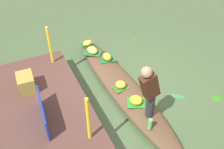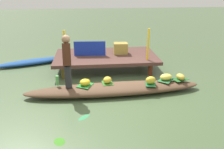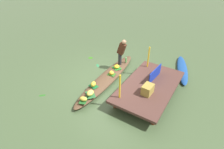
{
  "view_description": "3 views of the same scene",
  "coord_description": "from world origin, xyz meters",
  "px_view_note": "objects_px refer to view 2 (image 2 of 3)",
  "views": [
    {
      "loc": [
        -3.79,
        2.04,
        3.99
      ],
      "look_at": [
        0.02,
        0.23,
        0.53
      ],
      "focal_mm": 40.09,
      "sensor_mm": 36.0,
      "label": 1
    },
    {
      "loc": [
        -0.6,
        -5.36,
        2.64
      ],
      "look_at": [
        -0.02,
        0.32,
        0.39
      ],
      "focal_mm": 38.02,
      "sensor_mm": 36.0,
      "label": 2
    },
    {
      "loc": [
        5.38,
        3.63,
        4.7
      ],
      "look_at": [
        0.18,
        0.34,
        0.52
      ],
      "focal_mm": 29.74,
      "sensor_mm": 36.0,
      "label": 3
    }
  ],
  "objects_px": {
    "vendor_person": "(67,59)",
    "produce_crate": "(121,48)",
    "banana_bunch_1": "(85,82)",
    "vendor_boat": "(114,89)",
    "market_banner": "(90,49)",
    "banana_bunch_3": "(151,80)",
    "banana_bunch_0": "(181,77)",
    "banana_bunch_2": "(107,80)",
    "moored_boat": "(34,62)",
    "water_bottle": "(57,80)",
    "banana_bunch_4": "(166,77)"
  },
  "relations": [
    {
      "from": "banana_bunch_0",
      "to": "banana_bunch_3",
      "type": "height_order",
      "value": "banana_bunch_3"
    },
    {
      "from": "vendor_boat",
      "to": "moored_boat",
      "type": "distance_m",
      "value": 3.53
    },
    {
      "from": "water_bottle",
      "to": "market_banner",
      "type": "xyz_separation_m",
      "value": [
        0.83,
        1.73,
        0.32
      ]
    },
    {
      "from": "moored_boat",
      "to": "banana_bunch_2",
      "type": "distance_m",
      "value": 3.35
    },
    {
      "from": "moored_boat",
      "to": "water_bottle",
      "type": "distance_m",
      "value": 2.64
    },
    {
      "from": "banana_bunch_1",
      "to": "produce_crate",
      "type": "relative_size",
      "value": 0.6
    },
    {
      "from": "banana_bunch_4",
      "to": "water_bottle",
      "type": "height_order",
      "value": "water_bottle"
    },
    {
      "from": "moored_boat",
      "to": "banana_bunch_1",
      "type": "relative_size",
      "value": 9.55
    },
    {
      "from": "banana_bunch_3",
      "to": "market_banner",
      "type": "bearing_deg",
      "value": 127.62
    },
    {
      "from": "produce_crate",
      "to": "banana_bunch_0",
      "type": "bearing_deg",
      "value": -53.99
    },
    {
      "from": "banana_bunch_3",
      "to": "market_banner",
      "type": "height_order",
      "value": "market_banner"
    },
    {
      "from": "vendor_boat",
      "to": "moored_boat",
      "type": "height_order",
      "value": "vendor_boat"
    },
    {
      "from": "produce_crate",
      "to": "banana_bunch_1",
      "type": "bearing_deg",
      "value": -120.45
    },
    {
      "from": "moored_boat",
      "to": "banana_bunch_4",
      "type": "relative_size",
      "value": 7.93
    },
    {
      "from": "banana_bunch_1",
      "to": "banana_bunch_2",
      "type": "relative_size",
      "value": 1.15
    },
    {
      "from": "banana_bunch_1",
      "to": "produce_crate",
      "type": "xyz_separation_m",
      "value": [
        1.15,
        1.95,
        0.3
      ]
    },
    {
      "from": "banana_bunch_0",
      "to": "vendor_person",
      "type": "distance_m",
      "value": 2.94
    },
    {
      "from": "vendor_boat",
      "to": "banana_bunch_3",
      "type": "bearing_deg",
      "value": -5.53
    },
    {
      "from": "vendor_person",
      "to": "market_banner",
      "type": "height_order",
      "value": "vendor_person"
    },
    {
      "from": "banana_bunch_4",
      "to": "produce_crate",
      "type": "bearing_deg",
      "value": 117.46
    },
    {
      "from": "vendor_boat",
      "to": "banana_bunch_1",
      "type": "height_order",
      "value": "banana_bunch_1"
    },
    {
      "from": "vendor_boat",
      "to": "banana_bunch_0",
      "type": "relative_size",
      "value": 15.87
    },
    {
      "from": "banana_bunch_0",
      "to": "banana_bunch_2",
      "type": "distance_m",
      "value": 1.92
    },
    {
      "from": "moored_boat",
      "to": "market_banner",
      "type": "xyz_separation_m",
      "value": [
        1.9,
        -0.67,
        0.59
      ]
    },
    {
      "from": "banana_bunch_0",
      "to": "banana_bunch_2",
      "type": "relative_size",
      "value": 1.21
    },
    {
      "from": "banana_bunch_1",
      "to": "produce_crate",
      "type": "distance_m",
      "value": 2.28
    },
    {
      "from": "banana_bunch_0",
      "to": "banana_bunch_3",
      "type": "distance_m",
      "value": 0.87
    },
    {
      "from": "banana_bunch_0",
      "to": "banana_bunch_2",
      "type": "bearing_deg",
      "value": -178.75
    },
    {
      "from": "banana_bunch_0",
      "to": "water_bottle",
      "type": "bearing_deg",
      "value": -179.64
    },
    {
      "from": "banana_bunch_0",
      "to": "banana_bunch_1",
      "type": "distance_m",
      "value": 2.48
    },
    {
      "from": "banana_bunch_1",
      "to": "vendor_person",
      "type": "bearing_deg",
      "value": -179.85
    },
    {
      "from": "banana_bunch_0",
      "to": "produce_crate",
      "type": "distance_m",
      "value": 2.29
    },
    {
      "from": "moored_boat",
      "to": "banana_bunch_4",
      "type": "distance_m",
      "value": 4.52
    },
    {
      "from": "banana_bunch_1",
      "to": "water_bottle",
      "type": "distance_m",
      "value": 0.69
    },
    {
      "from": "vendor_boat",
      "to": "market_banner",
      "type": "distance_m",
      "value": 2.02
    },
    {
      "from": "vendor_boat",
      "to": "banana_bunch_1",
      "type": "distance_m",
      "value": 0.75
    },
    {
      "from": "produce_crate",
      "to": "banana_bunch_4",
      "type": "bearing_deg",
      "value": -62.54
    },
    {
      "from": "banana_bunch_2",
      "to": "moored_boat",
      "type": "bearing_deg",
      "value": 133.66
    },
    {
      "from": "moored_boat",
      "to": "banana_bunch_3",
      "type": "height_order",
      "value": "banana_bunch_3"
    },
    {
      "from": "banana_bunch_3",
      "to": "banana_bunch_1",
      "type": "bearing_deg",
      "value": 177.11
    },
    {
      "from": "banana_bunch_3",
      "to": "market_banner",
      "type": "xyz_separation_m",
      "value": [
        -1.47,
        1.91,
        0.33
      ]
    },
    {
      "from": "vendor_boat",
      "to": "water_bottle",
      "type": "height_order",
      "value": "water_bottle"
    },
    {
      "from": "vendor_boat",
      "to": "market_banner",
      "type": "relative_size",
      "value": 4.5
    },
    {
      "from": "banana_bunch_4",
      "to": "vendor_person",
      "type": "relative_size",
      "value": 0.26
    },
    {
      "from": "moored_boat",
      "to": "produce_crate",
      "type": "xyz_separation_m",
      "value": [
        2.89,
        -0.54,
        0.54
      ]
    },
    {
      "from": "vendor_person",
      "to": "produce_crate",
      "type": "height_order",
      "value": "vendor_person"
    },
    {
      "from": "banana_bunch_2",
      "to": "vendor_person",
      "type": "bearing_deg",
      "value": -175.37
    },
    {
      "from": "banana_bunch_2",
      "to": "water_bottle",
      "type": "xyz_separation_m",
      "value": [
        -1.24,
        0.02,
        0.03
      ]
    },
    {
      "from": "banana_bunch_3",
      "to": "vendor_person",
      "type": "relative_size",
      "value": 0.2
    },
    {
      "from": "water_bottle",
      "to": "banana_bunch_3",
      "type": "bearing_deg",
      "value": -4.48
    }
  ]
}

